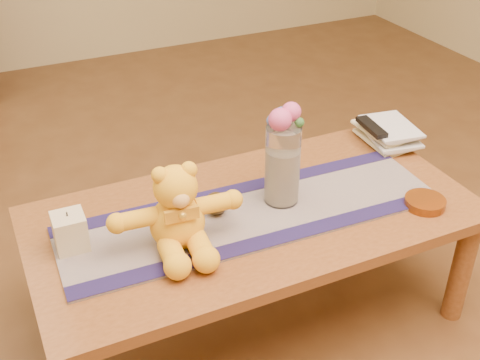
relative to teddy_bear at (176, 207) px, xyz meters
name	(u,v)px	position (x,y,z in m)	size (l,w,h in m)	color
floor	(253,315)	(0.27, 0.05, -0.58)	(5.50, 5.50, 0.00)	#503017
coffee_table_top	(254,217)	(0.27, 0.05, -0.15)	(1.40, 0.70, 0.04)	brown
table_leg_fr	(461,269)	(0.91, -0.24, -0.38)	(0.07, 0.07, 0.41)	brown
table_leg_bl	(44,273)	(-0.37, 0.34, -0.38)	(0.07, 0.07, 0.41)	brown
table_leg_br	(362,186)	(0.91, 0.34, -0.38)	(0.07, 0.07, 0.41)	brown
persian_runner	(253,214)	(0.26, 0.04, -0.13)	(1.20, 0.35, 0.01)	#1D1A4B
runner_border_near	(273,239)	(0.26, -0.11, -0.12)	(1.20, 0.06, 0.00)	#1D1642
runner_border_far	(235,190)	(0.26, 0.18, -0.12)	(1.20, 0.06, 0.00)	#1D1642
teddy_bear	(176,207)	(0.00, 0.00, 0.00)	(0.36, 0.30, 0.25)	yellow
pillar_candle	(70,231)	(-0.28, 0.11, -0.07)	(0.09, 0.09, 0.11)	beige
candle_wick	(67,214)	(-0.28, 0.11, -0.01)	(0.00, 0.00, 0.01)	black
glass_vase	(282,165)	(0.37, 0.07, 0.01)	(0.11, 0.11, 0.26)	silver
potpourri_fill	(282,176)	(0.37, 0.07, -0.03)	(0.09, 0.09, 0.18)	beige
rose_left	(280,120)	(0.35, 0.06, 0.17)	(0.07, 0.07, 0.07)	#CE4881
rose_right	(291,112)	(0.40, 0.07, 0.18)	(0.06, 0.06, 0.06)	#CE4881
blue_flower_back	(282,114)	(0.38, 0.10, 0.16)	(0.04, 0.04, 0.04)	#4F62AD
blue_flower_side	(272,121)	(0.34, 0.09, 0.16)	(0.04, 0.04, 0.04)	#4F62AD
leaf_sprig	(299,122)	(0.41, 0.05, 0.15)	(0.03, 0.03, 0.03)	#33662D
bronze_ball	(216,203)	(0.16, 0.09, -0.09)	(0.07, 0.07, 0.07)	#433216
book_bottom	(368,144)	(0.84, 0.26, -0.12)	(0.17, 0.22, 0.02)	beige
book_lower	(370,139)	(0.85, 0.25, -0.10)	(0.16, 0.22, 0.02)	beige
book_upper	(367,135)	(0.84, 0.26, -0.08)	(0.17, 0.22, 0.02)	beige
book_top	(371,130)	(0.85, 0.25, -0.06)	(0.16, 0.22, 0.02)	beige
tv_remote	(372,127)	(0.84, 0.25, -0.05)	(0.04, 0.16, 0.02)	black
amber_dish	(425,202)	(0.78, -0.15, -0.12)	(0.13, 0.13, 0.03)	#BF5914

